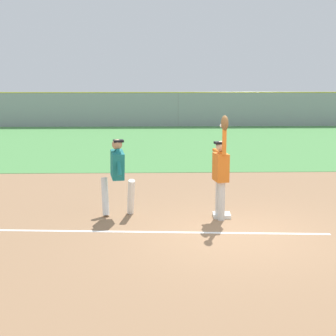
# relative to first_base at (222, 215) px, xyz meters

# --- Properties ---
(ground_plane) EXTENTS (70.96, 70.96, 0.00)m
(ground_plane) POSITION_rel_first_base_xyz_m (0.05, -1.22, -0.04)
(ground_plane) COLOR #936D4C
(outfield_grass) EXTENTS (48.39, 15.11, 0.01)m
(outfield_grass) POSITION_rel_first_base_xyz_m (0.05, 12.80, -0.04)
(outfield_grass) COLOR #4C8C47
(outfield_grass) RESTS_ON ground_plane
(chalk_foul_line) EXTENTS (11.98, 0.94, 0.01)m
(chalk_foul_line) POSITION_rel_first_base_xyz_m (-4.00, -0.90, -0.04)
(chalk_foul_line) COLOR white
(chalk_foul_line) RESTS_ON ground_plane
(first_base) EXTENTS (0.40, 0.40, 0.08)m
(first_base) POSITION_rel_first_base_xyz_m (0.00, 0.00, 0.00)
(first_base) COLOR white
(first_base) RESTS_ON ground_plane
(fielder) EXTENTS (0.33, 0.90, 2.28)m
(fielder) POSITION_rel_first_base_xyz_m (-0.06, -0.17, 1.08)
(fielder) COLOR silver
(fielder) RESTS_ON ground_plane
(runner) EXTENTS (0.81, 0.84, 1.72)m
(runner) POSITION_rel_first_base_xyz_m (-2.31, 0.22, 0.96)
(runner) COLOR white
(runner) RESTS_ON ground_plane
(baseball) EXTENTS (0.07, 0.07, 0.07)m
(baseball) POSITION_rel_first_base_xyz_m (-0.05, -0.05, 2.00)
(baseball) COLOR white
(outfield_fence) EXTENTS (48.47, 0.08, 2.10)m
(outfield_fence) POSITION_rel_first_base_xyz_m (0.05, 20.35, 1.01)
(outfield_fence) COLOR #93999E
(outfield_fence) RESTS_ON ground_plane
(parked_car_black) EXTENTS (4.46, 2.24, 1.25)m
(parked_car_black) POSITION_rel_first_base_xyz_m (-5.17, 24.07, 0.63)
(parked_car_black) COLOR black
(parked_car_black) RESTS_ON ground_plane
(parked_car_blue) EXTENTS (4.59, 2.51, 1.25)m
(parked_car_blue) POSITION_rel_first_base_xyz_m (0.92, 24.55, 0.63)
(parked_car_blue) COLOR #23389E
(parked_car_blue) RESTS_ON ground_plane
(parked_car_red) EXTENTS (4.47, 2.26, 1.25)m
(parked_car_red) POSITION_rel_first_base_xyz_m (7.16, 23.86, 0.63)
(parked_car_red) COLOR #B21E1E
(parked_car_red) RESTS_ON ground_plane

